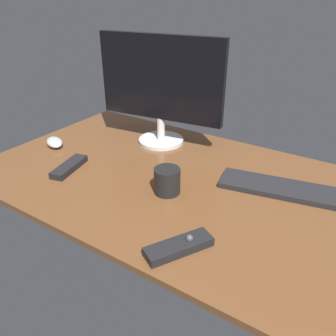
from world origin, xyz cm
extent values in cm
cube|color=brown|center=(0.00, 0.00, 1.00)|extent=(140.00, 84.00, 2.00)
cylinder|color=#BABABA|center=(-21.76, 23.44, 2.71)|extent=(19.27, 19.27, 1.43)
cylinder|color=#BABABA|center=(-21.76, 23.44, 8.16)|extent=(3.30, 3.30, 9.47)
cube|color=black|center=(-21.76, 23.44, 29.47)|extent=(52.80, 9.85, 33.16)
cube|color=black|center=(33.58, 11.87, 2.92)|extent=(40.72, 19.31, 1.83)
ellipsoid|color=#999EA5|center=(-57.00, -4.56, 3.62)|extent=(12.56, 10.41, 3.24)
cube|color=black|center=(20.70, -31.07, 3.20)|extent=(13.67, 18.49, 2.39)
sphere|color=#3F3F44|center=(22.22, -28.34, 4.73)|extent=(1.92, 1.92, 1.92)
cube|color=black|center=(-35.80, -15.90, 3.15)|extent=(9.21, 17.94, 2.30)
cylinder|color=black|center=(2.89, -9.32, 6.29)|extent=(8.56, 8.56, 8.58)
camera|label=1|loc=(55.08, -88.70, 61.68)|focal=36.51mm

